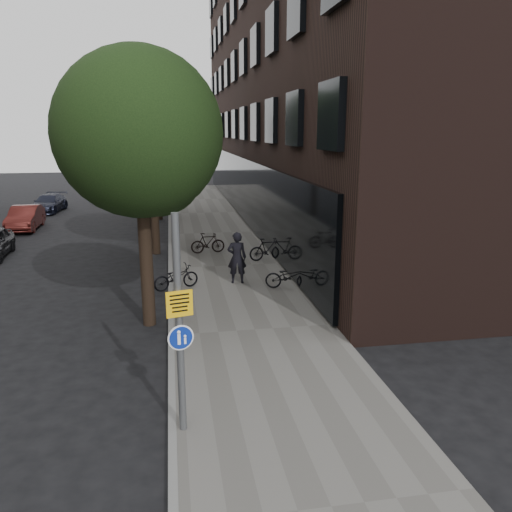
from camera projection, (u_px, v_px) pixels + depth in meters
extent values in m
plane|color=black|center=(270.00, 397.00, 10.36)|extent=(120.00, 120.00, 0.00)
cube|color=#625F5B|center=(227.00, 267.00, 19.94)|extent=(4.50, 60.00, 0.12)
cube|color=slate|center=(170.00, 269.00, 19.57)|extent=(0.15, 60.00, 0.13)
cube|color=black|center=(337.00, 69.00, 30.55)|extent=(12.00, 40.00, 18.00)
cylinder|color=black|center=(147.00, 270.00, 13.84)|extent=(0.36, 0.36, 3.20)
sphere|color=black|center=(139.00, 133.00, 12.93)|extent=(4.40, 4.40, 4.40)
sphere|color=black|center=(157.00, 170.00, 14.01)|extent=(2.64, 2.64, 2.64)
cylinder|color=black|center=(155.00, 218.00, 21.96)|extent=(0.36, 0.36, 3.20)
sphere|color=black|center=(150.00, 132.00, 21.05)|extent=(5.00, 5.00, 5.00)
sphere|color=black|center=(161.00, 155.00, 22.13)|extent=(3.00, 3.00, 3.00)
cylinder|color=black|center=(159.00, 193.00, 30.56)|extent=(0.36, 0.36, 3.20)
sphere|color=black|center=(156.00, 131.00, 29.65)|extent=(5.00, 5.00, 5.00)
sphere|color=black|center=(163.00, 148.00, 30.73)|extent=(3.00, 3.00, 3.00)
cylinder|color=#595B5E|center=(179.00, 327.00, 8.57)|extent=(0.13, 0.13, 3.96)
cube|color=#D59D0B|center=(178.00, 302.00, 8.46)|extent=(0.45, 0.13, 0.46)
cylinder|color=navy|center=(180.00, 336.00, 8.62)|extent=(0.40, 0.11, 0.41)
cylinder|color=white|center=(180.00, 336.00, 8.62)|extent=(0.45, 0.12, 0.46)
imported|color=black|center=(237.00, 258.00, 17.49)|extent=(0.71, 0.50, 1.83)
imported|color=black|center=(289.00, 276.00, 16.96)|extent=(1.71, 0.93, 0.85)
imported|color=black|center=(267.00, 249.00, 20.64)|extent=(1.61, 0.66, 0.94)
imported|color=black|center=(176.00, 277.00, 16.90)|extent=(1.69, 1.12, 0.84)
imported|color=black|center=(208.00, 243.00, 21.88)|extent=(1.53, 0.58, 0.90)
imported|color=#5B1D1A|center=(25.00, 218.00, 27.61)|extent=(1.52, 4.02, 1.31)
imported|color=black|center=(49.00, 203.00, 33.58)|extent=(2.04, 4.19, 1.17)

